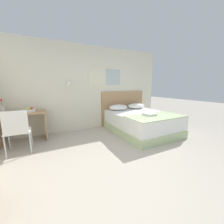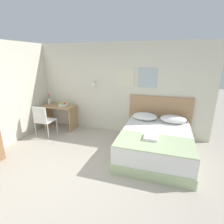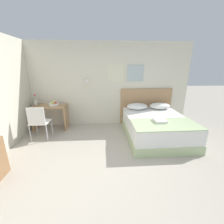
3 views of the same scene
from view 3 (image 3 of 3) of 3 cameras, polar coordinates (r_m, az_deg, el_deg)
name	(u,v)px [view 3 (image 3 of 3)]	position (r m, az deg, el deg)	size (l,w,h in m)	color
ground_plane	(109,172)	(3.05, -1.24, -22.04)	(24.00, 24.00, 0.00)	#B2A899
wall_back	(105,85)	(4.94, -2.66, 10.24)	(5.52, 0.31, 2.65)	beige
bed	(155,127)	(4.38, 16.24, -5.40)	(1.60, 2.05, 0.60)	#B2C693
headboard	(146,106)	(5.23, 12.70, 2.12)	(1.72, 0.06, 1.21)	#A87F56
pillow_left	(137,106)	(4.83, 9.57, 2.15)	(0.66, 0.45, 0.19)	white
pillow_right	(160,106)	(5.05, 17.76, 2.22)	(0.66, 0.45, 0.19)	white
throw_blanket	(165,124)	(3.76, 19.64, -4.42)	(1.55, 0.82, 0.02)	#B2C693
folded_towel_near_foot	(160,121)	(3.84, 17.76, -3.12)	(0.28, 0.30, 0.06)	white
desk	(50,113)	(5.05, -22.54, -0.39)	(1.02, 0.53, 0.76)	#A87F56
desk_chair	(38,120)	(4.39, -26.23, -2.92)	(0.47, 0.47, 0.93)	white
fruit_bowl	(54,104)	(4.95, -21.31, 2.84)	(0.29, 0.29, 0.12)	silver
flower_vase	(36,101)	(5.17, -27.08, 3.60)	(0.08, 0.08, 0.34)	silver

